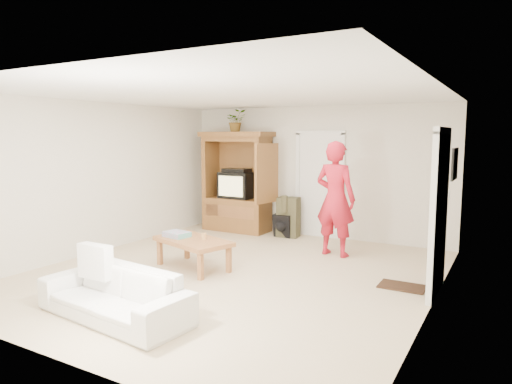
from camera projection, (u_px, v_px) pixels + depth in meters
floor at (234, 273)px, 6.73m from camera, size 6.00×6.00×0.00m
ceiling at (232, 94)px, 6.41m from camera, size 6.00×6.00×0.00m
wall_back at (313, 172)px, 9.15m from camera, size 5.50×0.00×5.50m
wall_front at (48, 219)px, 3.98m from camera, size 5.50×0.00×5.50m
wall_left at (100, 177)px, 7.92m from camera, size 0.00×6.00×6.00m
wall_right at (436, 199)px, 5.22m from camera, size 0.00×6.00×6.00m
armoire at (238, 188)px, 9.68m from camera, size 1.82×1.14×2.10m
door_back at (320, 186)px, 9.09m from camera, size 0.85×0.05×2.04m
doorway_right at (440, 215)px, 5.78m from camera, size 0.05×0.90×2.04m
framed_picture at (455, 164)px, 6.83m from camera, size 0.03×0.60×0.48m
doormat at (402, 286)px, 6.11m from camera, size 0.60×0.40×0.02m
plant at (236, 121)px, 9.49m from camera, size 0.54×0.54×0.45m
man at (335, 199)px, 7.64m from camera, size 0.76×0.55×1.94m
sofa at (114, 294)px, 5.05m from camera, size 1.94×0.92×0.55m
coffee_table at (193, 243)px, 6.94m from camera, size 1.37×1.00×0.46m
towel at (177, 234)px, 7.08m from camera, size 0.42×0.34×0.08m
candle at (204, 236)px, 6.89m from camera, size 0.08×0.08×0.10m
backpack_black at (284, 226)px, 9.12m from camera, size 0.38×0.23×0.46m
backpack_olive at (288, 217)px, 9.13m from camera, size 0.46×0.36×0.80m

